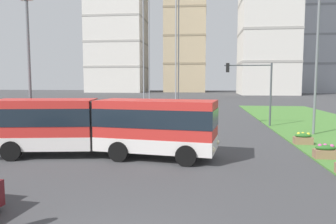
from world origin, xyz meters
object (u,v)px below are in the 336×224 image
(flower_planter_4, at_px, (303,138))
(apartment_tower_eastcentre, at_px, (300,25))
(streetlight_left, at_px, (29,66))
(streetlight_median, at_px, (317,60))
(apartment_tower_westcentre, at_px, (186,25))
(articulated_bus, at_px, (104,125))
(traffic_light_far_right, at_px, (254,82))
(apartment_tower_west, at_px, (118,21))
(apartment_tower_centre, at_px, (268,2))
(car_navy_sedan, at_px, (118,116))
(flower_planter_3, at_px, (325,151))

(flower_planter_4, bearing_deg, apartment_tower_eastcentre, 74.62)
(streetlight_left, height_order, streetlight_median, streetlight_median)
(apartment_tower_westcentre, xyz_separation_m, apartment_tower_eastcentre, (40.00, -2.37, -1.30))
(apartment_tower_eastcentre, bearing_deg, flower_planter_4, -105.38)
(streetlight_median, bearing_deg, apartment_tower_westcentre, 99.05)
(flower_planter_4, bearing_deg, articulated_bus, -159.78)
(articulated_bus, distance_m, apartment_tower_westcentre, 106.13)
(articulated_bus, bearing_deg, streetlight_left, 160.23)
(streetlight_median, bearing_deg, apartment_tower_eastcentre, 75.09)
(articulated_bus, bearing_deg, apartment_tower_eastcentre, 69.40)
(flower_planter_4, height_order, apartment_tower_eastcentre, apartment_tower_eastcentre)
(articulated_bus, distance_m, traffic_light_far_right, 15.68)
(apartment_tower_west, relative_size, apartment_tower_centre, 0.96)
(car_navy_sedan, xyz_separation_m, apartment_tower_centre, (26.39, 70.60, 26.40))
(flower_planter_3, xyz_separation_m, apartment_tower_centre, (12.40, 82.28, 26.73))
(apartment_tower_westcentre, distance_m, apartment_tower_centre, 33.14)
(flower_planter_3, distance_m, streetlight_median, 9.30)
(articulated_bus, distance_m, flower_planter_4, 12.16)
(articulated_bus, relative_size, apartment_tower_westcentre, 0.24)
(flower_planter_3, xyz_separation_m, flower_planter_4, (0.00, 3.64, 0.00))
(flower_planter_3, height_order, apartment_tower_westcentre, apartment_tower_westcentre)
(articulated_bus, height_order, car_navy_sedan, articulated_bus)
(articulated_bus, xyz_separation_m, streetlight_left, (-5.10, 1.83, 3.21))
(articulated_bus, height_order, apartment_tower_centre, apartment_tower_centre)
(apartment_tower_westcentre, xyz_separation_m, apartment_tower_centre, (25.71, -20.77, 2.48))
(flower_planter_4, height_order, streetlight_median, streetlight_median)
(streetlight_left, xyz_separation_m, apartment_tower_west, (-21.50, 97.49, 21.10))
(traffic_light_far_right, distance_m, streetlight_left, 17.99)
(car_navy_sedan, distance_m, apartment_tower_westcentre, 94.46)
(flower_planter_3, bearing_deg, apartment_tower_west, 111.01)
(traffic_light_far_right, bearing_deg, flower_planter_3, -81.26)
(flower_planter_3, height_order, apartment_tower_eastcentre, apartment_tower_eastcentre)
(car_navy_sedan, xyz_separation_m, flower_planter_3, (13.99, -11.68, -0.33))
(apartment_tower_west, height_order, apartment_tower_westcentre, apartment_tower_west)
(streetlight_left, xyz_separation_m, apartment_tower_centre, (28.85, 80.99, 22.29))
(streetlight_median, relative_size, apartment_tower_centre, 0.18)
(flower_planter_3, bearing_deg, streetlight_left, 175.49)
(articulated_bus, distance_m, apartment_tower_west, 105.66)
(streetlight_left, bearing_deg, car_navy_sedan, 76.67)
(flower_planter_3, relative_size, apartment_tower_westcentre, 0.02)
(articulated_bus, height_order, apartment_tower_west, apartment_tower_west)
(streetlight_median, bearing_deg, streetlight_left, -161.11)
(flower_planter_4, bearing_deg, apartment_tower_centre, 81.04)
(streetlight_left, bearing_deg, apartment_tower_eastcentre, 66.54)
(car_navy_sedan, height_order, flower_planter_3, car_navy_sedan)
(apartment_tower_west, height_order, apartment_tower_centre, apartment_tower_centre)
(articulated_bus, xyz_separation_m, traffic_light_far_right, (9.55, 12.24, 2.21))
(apartment_tower_centre, bearing_deg, apartment_tower_west, 161.85)
(streetlight_median, relative_size, apartment_tower_westcentre, 0.20)
(streetlight_left, relative_size, apartment_tower_west, 0.17)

